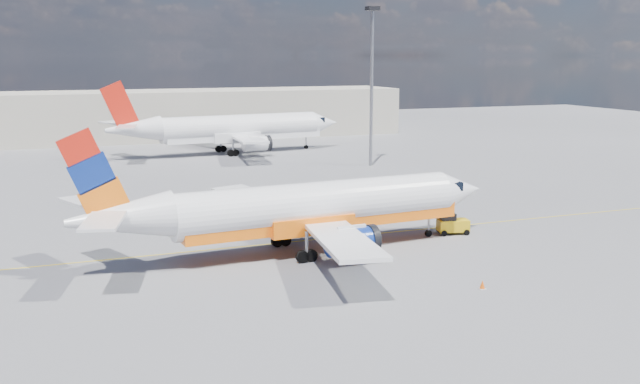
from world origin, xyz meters
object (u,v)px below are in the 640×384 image
object	(u,v)px
main_jet	(305,209)
gse_tug	(452,224)
second_jet	(233,129)
traffic_cone	(482,285)

from	to	relation	value
main_jet	gse_tug	bearing A→B (deg)	-0.19
second_jet	gse_tug	bearing A→B (deg)	-91.52
second_jet	traffic_cone	xyz separation A→B (m)	(-0.70, -63.82, -3.27)
main_jet	traffic_cone	size ratio (longest dim) A/B	59.34
second_jet	main_jet	bearing A→B (deg)	-105.28
gse_tug	traffic_cone	xyz separation A→B (m)	(-5.36, -12.34, -0.54)
second_jet	traffic_cone	world-z (taller)	second_jet
traffic_cone	second_jet	bearing A→B (deg)	89.37
gse_tug	traffic_cone	world-z (taller)	gse_tug
second_jet	gse_tug	size ratio (longest dim) A/B	13.49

